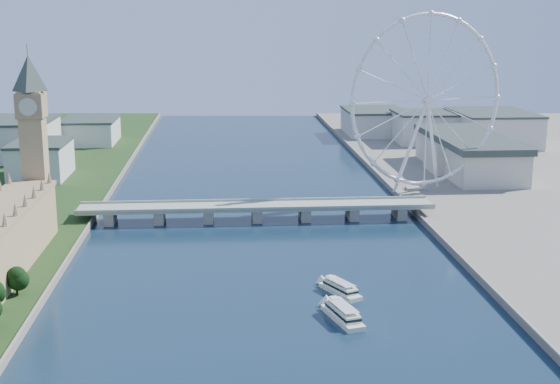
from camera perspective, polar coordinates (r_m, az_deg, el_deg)
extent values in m
cube|color=tan|center=(468.02, -17.48, 2.17)|extent=(13.00, 13.00, 80.00)
cube|color=#937A59|center=(463.59, -17.75, 6.06)|extent=(15.00, 15.00, 14.00)
pyramid|color=#2D3833|center=(461.50, -17.98, 9.51)|extent=(20.02, 20.02, 20.00)
cube|color=gray|center=(484.59, -1.71, -1.07)|extent=(220.00, 22.00, 2.00)
cube|color=gray|center=(490.28, -12.28, -1.77)|extent=(6.00, 20.00, 7.50)
cube|color=gray|center=(486.92, -8.78, -1.73)|extent=(6.00, 20.00, 7.50)
cube|color=gray|center=(485.40, -5.25, -1.68)|extent=(6.00, 20.00, 7.50)
cube|color=gray|center=(485.74, -1.71, -1.62)|extent=(6.00, 20.00, 7.50)
cube|color=gray|center=(487.92, 1.81, -1.55)|extent=(6.00, 20.00, 7.50)
cube|color=gray|center=(491.92, 5.29, -1.49)|extent=(6.00, 20.00, 7.50)
cube|color=gray|center=(497.70, 8.70, -1.41)|extent=(6.00, 20.00, 7.50)
torus|color=silver|center=(546.56, 10.73, 6.61)|extent=(113.60, 39.12, 118.60)
cylinder|color=silver|center=(546.56, 10.73, 6.61)|extent=(7.25, 6.61, 6.00)
cube|color=gray|center=(565.42, 9.92, 0.27)|extent=(14.00, 10.00, 2.00)
cube|color=beige|center=(625.63, -17.08, 2.20)|extent=(40.00, 60.00, 26.00)
cube|color=beige|center=(720.90, -18.66, 3.66)|extent=(60.00, 80.00, 32.00)
cube|color=beige|center=(788.77, -13.70, 4.32)|extent=(50.00, 70.00, 22.00)
cube|color=beige|center=(783.87, 10.64, 4.63)|extent=(60.00, 60.00, 28.00)
cube|color=beige|center=(782.48, 15.28, 4.46)|extent=(70.00, 90.00, 30.00)
cube|color=beige|center=(833.12, 6.92, 5.08)|extent=(60.00, 80.00, 24.00)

